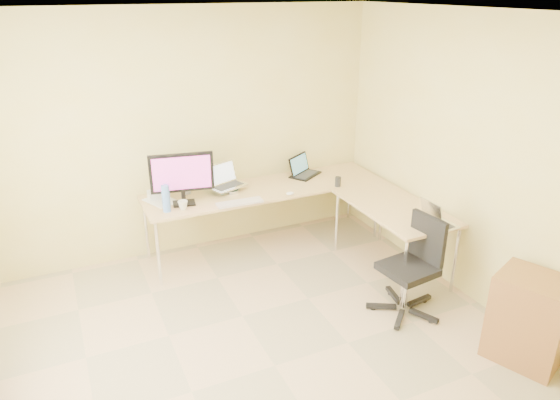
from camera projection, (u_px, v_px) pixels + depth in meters
name	position (u px, v px, depth m)	size (l,w,h in m)	color
floor	(275.00, 366.00, 4.01)	(4.50, 4.50, 0.00)	tan
ceiling	(273.00, 16.00, 3.00)	(4.50, 4.50, 0.00)	white
wall_back	(187.00, 135.00, 5.39)	(4.50, 4.50, 0.00)	beige
wall_right	(500.00, 173.00, 4.31)	(4.50, 4.50, 0.00)	beige
desk_main	(266.00, 218.00, 5.70)	(2.65, 0.70, 0.73)	tan
desk_return	(392.00, 238.00, 5.24)	(0.70, 1.30, 0.73)	tan
monitor	(182.00, 179.00, 5.03)	(0.63, 0.20, 0.54)	black
book_stack	(221.00, 185.00, 5.54)	(0.25, 0.34, 0.06)	#216F6D
laptop_center	(227.00, 176.00, 5.37)	(0.38, 0.29, 0.24)	silver
laptop_black	(305.00, 166.00, 5.86)	(0.37, 0.27, 0.23)	black
keyboard	(240.00, 203.00, 5.14)	(0.47, 0.13, 0.02)	beige
mouse	(290.00, 193.00, 5.36)	(0.09, 0.05, 0.03)	white
mug	(183.00, 205.00, 5.00)	(0.10, 0.10, 0.09)	beige
cd_stack	(232.00, 191.00, 5.41)	(0.13, 0.13, 0.03)	silver
water_bottle	(166.00, 198.00, 4.92)	(0.08, 0.08, 0.27)	#527ECC
papers	(161.00, 201.00, 5.20)	(0.24, 0.34, 0.01)	white
white_box	(158.00, 194.00, 5.28)	(0.21, 0.15, 0.07)	white
desk_fan	(186.00, 181.00, 5.35)	(0.22, 0.22, 0.28)	silver
black_cup	(338.00, 182.00, 5.57)	(0.06, 0.06, 0.11)	#262626
laptop_return	(440.00, 215.00, 4.62)	(0.26, 0.33, 0.22)	silver
office_chair	(408.00, 263.00, 4.50)	(0.55, 0.55, 0.92)	black
cabinet	(529.00, 319.00, 3.97)	(0.43, 0.53, 0.74)	brown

